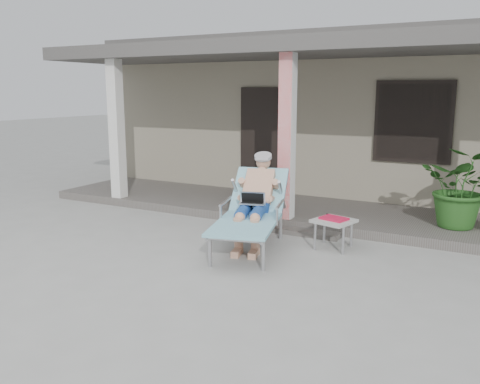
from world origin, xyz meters
The scene contains 8 objects.
ground centered at (0.00, 0.00, 0.00)m, with size 60.00×60.00×0.00m, color #9E9E99.
house centered at (0.00, 6.50, 1.67)m, with size 10.40×5.40×3.30m.
porch_deck centered at (0.00, 3.00, 0.07)m, with size 10.00×2.00×0.15m, color #605B56.
porch_overhang centered at (0.00, 2.95, 2.79)m, with size 10.00×2.30×2.85m.
porch_step centered at (0.00, 1.85, 0.04)m, with size 2.00×0.30×0.07m, color #605B56.
lounger centered at (-0.02, 1.00, 0.84)m, with size 1.27×2.16×1.36m.
side_table centered at (1.05, 1.39, 0.38)m, with size 0.61×0.61×0.45m.
potted_palm centered at (2.56, 2.84, 0.77)m, with size 1.11×0.96×1.23m, color #26591E.
Camera 1 is at (3.12, -5.29, 2.19)m, focal length 38.00 mm.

